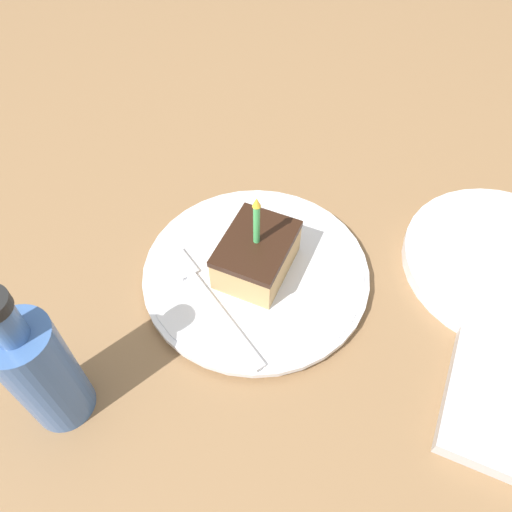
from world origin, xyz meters
The scene contains 6 objects.
ground_plane centered at (0.00, 0.00, -0.02)m, with size 2.40×2.40×0.04m.
plate centered at (-0.01, -0.01, 0.01)m, with size 0.29×0.29×0.02m.
cake_slice centered at (-0.01, -0.01, 0.05)m, with size 0.08×0.10×0.13m.
fork centered at (-0.05, -0.08, 0.02)m, with size 0.18×0.12×0.00m.
bottle centered at (-0.13, -0.25, 0.08)m, with size 0.06×0.06×0.21m.
side_plate centered at (0.28, 0.13, 0.01)m, with size 0.26×0.26×0.02m.
Camera 1 is at (0.14, -0.36, 0.53)m, focal length 35.00 mm.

